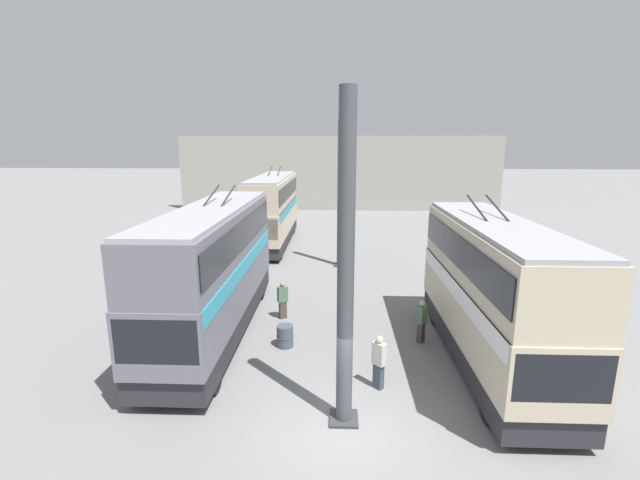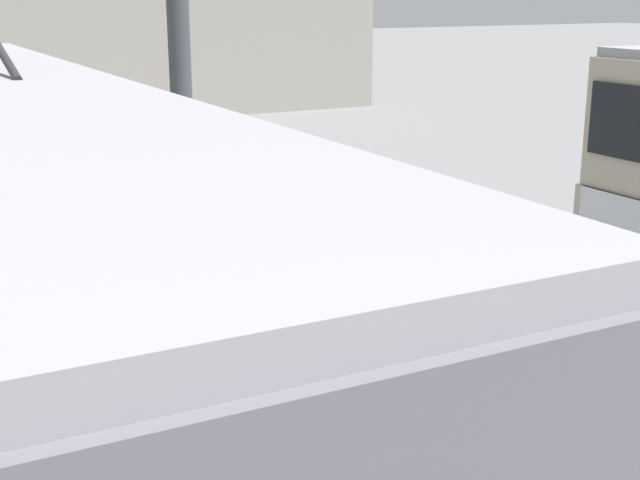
% 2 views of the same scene
% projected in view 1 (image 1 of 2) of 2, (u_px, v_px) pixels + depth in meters
% --- Properties ---
extents(ground_plane, '(240.00, 240.00, 0.00)m').
position_uv_depth(ground_plane, '(344.00, 432.00, 11.31)').
color(ground_plane, slate).
extents(depot_back_wall, '(0.50, 36.00, 8.26)m').
position_uv_depth(depot_back_wall, '(339.00, 174.00, 47.91)').
color(depot_back_wall, gray).
rests_on(depot_back_wall, ground_plane).
extents(support_column_near, '(0.79, 0.79, 8.77)m').
position_uv_depth(support_column_near, '(346.00, 272.00, 10.84)').
color(support_column_near, '#42474C').
rests_on(support_column_near, ground_plane).
extents(support_column_far, '(0.79, 0.79, 8.77)m').
position_uv_depth(support_column_far, '(341.00, 197.00, 25.75)').
color(support_column_far, '#42474C').
rests_on(support_column_far, ground_plane).
extents(bus_left_near, '(9.58, 2.54, 5.58)m').
position_uv_depth(bus_left_near, '(493.00, 285.00, 14.32)').
color(bus_left_near, black).
rests_on(bus_left_near, ground_plane).
extents(bus_right_near, '(11.17, 2.54, 5.70)m').
position_uv_depth(bus_right_near, '(214.00, 263.00, 16.59)').
color(bus_right_near, black).
rests_on(bus_right_near, ground_plane).
extents(bus_right_mid, '(11.43, 2.54, 5.71)m').
position_uv_depth(bus_right_mid, '(273.00, 206.00, 31.72)').
color(bus_right_mid, black).
rests_on(bus_right_mid, ground_plane).
extents(person_by_left_row, '(0.47, 0.46, 1.67)m').
position_uv_depth(person_by_left_row, '(422.00, 320.00, 16.25)').
color(person_by_left_row, '#473D33').
rests_on(person_by_left_row, ground_plane).
extents(person_aisle_foreground, '(0.47, 0.46, 1.75)m').
position_uv_depth(person_aisle_foreground, '(379.00, 361.00, 13.12)').
color(person_aisle_foreground, '#384251').
rests_on(person_aisle_foreground, ground_plane).
extents(person_by_right_row, '(0.41, 0.48, 1.65)m').
position_uv_depth(person_by_right_row, '(283.00, 299.00, 18.46)').
color(person_by_right_row, '#473D33').
rests_on(person_by_right_row, ground_plane).
extents(oil_drum, '(0.64, 0.64, 0.82)m').
position_uv_depth(oil_drum, '(285.00, 336.00, 15.97)').
color(oil_drum, '#424C56').
rests_on(oil_drum, ground_plane).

